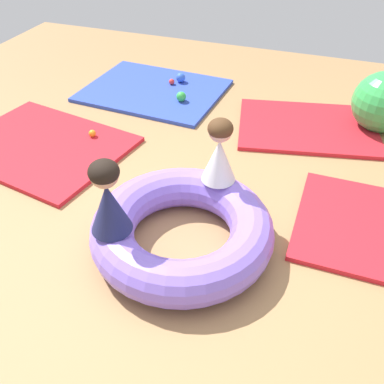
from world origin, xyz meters
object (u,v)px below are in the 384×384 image
object	(u,v)px
child_in_navy	(108,198)
play_ball_red	(172,82)
inflatable_cushion	(182,230)
exercise_ball_large	(383,102)
child_in_white	(219,151)
play_ball_orange	(92,133)
play_ball_green	(181,97)
play_ball_blue	(181,78)

from	to	relation	value
child_in_navy	play_ball_red	bearing A→B (deg)	63.57
inflatable_cushion	exercise_ball_large	distance (m)	2.51
child_in_white	play_ball_orange	distance (m)	1.61
play_ball_orange	play_ball_green	bearing A→B (deg)	61.50
inflatable_cushion	play_ball_red	xyz separation A→B (m)	(-1.04, 2.39, -0.08)
play_ball_orange	exercise_ball_large	bearing A→B (deg)	24.03
play_ball_orange	child_in_white	bearing A→B (deg)	-22.34
play_ball_blue	exercise_ball_large	distance (m)	2.24
child_in_navy	play_ball_blue	distance (m)	2.87
inflatable_cushion	child_in_navy	size ratio (longest dim) A/B	2.45
child_in_navy	play_ball_blue	size ratio (longest dim) A/B	4.72
inflatable_cushion	play_ball_orange	world-z (taller)	inflatable_cushion
child_in_navy	play_ball_orange	bearing A→B (deg)	85.06
inflatable_cushion	play_ball_red	size ratio (longest dim) A/B	19.05
play_ball_blue	inflatable_cushion	bearing A→B (deg)	-68.89
inflatable_cushion	play_ball_blue	xyz separation A→B (m)	(-0.96, 2.49, -0.06)
child_in_white	play_ball_red	distance (m)	2.30
inflatable_cushion	play_ball_blue	size ratio (longest dim) A/B	11.56
play_ball_red	play_ball_green	size ratio (longest dim) A/B	0.61
child_in_white	play_ball_red	xyz separation A→B (m)	(-1.15, 1.94, -0.47)
child_in_white	child_in_navy	bearing A→B (deg)	23.13
play_ball_red	play_ball_green	bearing A→B (deg)	-54.82
child_in_white	play_ball_green	world-z (taller)	child_in_white
inflatable_cushion	child_in_navy	xyz separation A→B (m)	(-0.37, -0.29, 0.40)
child_in_white	play_ball_orange	bearing A→B (deg)	-56.07
child_in_navy	play_ball_green	bearing A→B (deg)	59.60
play_ball_orange	exercise_ball_large	distance (m)	2.81
play_ball_blue	play_ball_orange	size ratio (longest dim) A/B	1.60
inflatable_cushion	child_in_white	distance (m)	0.61
play_ball_green	exercise_ball_large	world-z (taller)	exercise_ball_large
child_in_white	play_ball_blue	world-z (taller)	child_in_white
play_ball_blue	play_ball_red	bearing A→B (deg)	-128.09
play_ball_red	play_ball_blue	bearing A→B (deg)	51.91
play_ball_green	play_ball_orange	xyz separation A→B (m)	(-0.53, -0.98, -0.02)
exercise_ball_large	play_ball_blue	bearing A→B (deg)	172.02
play_ball_blue	play_ball_green	world-z (taller)	play_ball_blue
child_in_white	play_ball_blue	size ratio (longest dim) A/B	4.50
child_in_navy	play_ball_green	size ratio (longest dim) A/B	4.78
play_ball_green	exercise_ball_large	distance (m)	2.04
child_in_white	play_ball_orange	xyz separation A→B (m)	(-1.43, 0.59, -0.46)
exercise_ball_large	play_ball_green	bearing A→B (deg)	-175.59
child_in_white	play_ball_green	distance (m)	1.86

